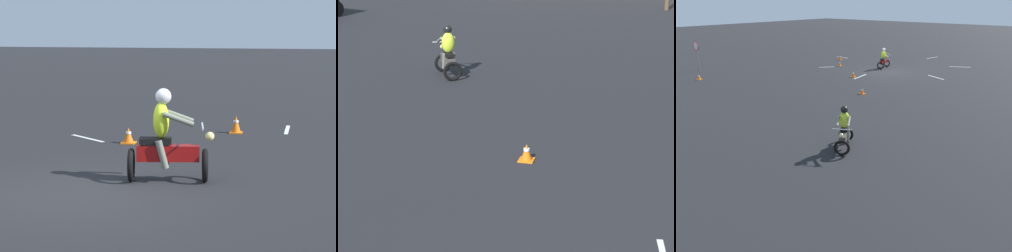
{
  "view_description": "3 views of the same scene",
  "coord_description": "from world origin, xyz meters",
  "views": [
    {
      "loc": [
        -10.02,
        -3.29,
        2.79
      ],
      "look_at": [
        1.04,
        -1.25,
        1.0
      ],
      "focal_mm": 70.0,
      "sensor_mm": 36.0,
      "label": 1
    },
    {
      "loc": [
        0.34,
        -6.01,
        4.92
      ],
      "look_at": [
        -2.68,
        6.0,
        0.9
      ],
      "focal_mm": 70.0,
      "sensor_mm": 36.0,
      "label": 2
    },
    {
      "loc": [
        -13.54,
        22.1,
        5.26
      ],
      "look_at": [
        -6.4,
        13.25,
        0.9
      ],
      "focal_mm": 35.0,
      "sensor_mm": 36.0,
      "label": 3
    }
  ],
  "objects": [
    {
      "name": "traffic_cone_mid_left",
      "position": [
        -2.37,
        6.51,
        0.18
      ],
      "size": [
        0.32,
        0.32,
        0.37
      ],
      "color": "orange",
      "rests_on": "ground"
    },
    {
      "name": "motorcycle_rider_background",
      "position": [
        -6.38,
        13.22,
        0.73
      ],
      "size": [
        1.25,
        1.51,
        1.66
      ],
      "rotation": [
        0.0,
        0.0,
        0.56
      ],
      "color": "black",
      "rests_on": "ground"
    }
  ]
}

